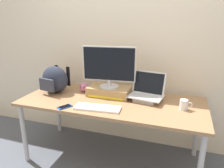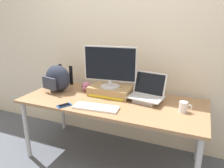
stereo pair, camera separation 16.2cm
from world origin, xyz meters
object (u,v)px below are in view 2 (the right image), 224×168
Objects in this scene: external_keyboard at (96,107)px; cell_phone at (64,105)px; coffee_mug at (184,107)px; plush_toy at (86,86)px; desktop_monitor at (110,67)px; toner_box_yellow at (110,91)px; messenger_backpack at (58,78)px; open_laptop at (147,96)px.

external_keyboard is 0.33m from cell_phone.
plush_toy is at bearing 171.53° from coffee_mug.
desktop_monitor is 0.63m from cell_phone.
toner_box_yellow is 1.29× the size of messenger_backpack.
messenger_backpack is 1.44m from coffee_mug.
open_laptop reaches higher than plush_toy.
cell_phone is (-1.10, -0.31, -0.04)m from coffee_mug.
messenger_backpack is 0.51m from cell_phone.
external_keyboard reaches higher than cell_phone.
desktop_monitor reaches higher than toner_box_yellow.
external_keyboard is 0.72m from messenger_backpack.
messenger_backpack is at bearing -179.10° from desktop_monitor.
open_laptop reaches higher than coffee_mug.
desktop_monitor is 0.86m from coffee_mug.
toner_box_yellow reaches higher than external_keyboard.
messenger_backpack is (-0.63, -0.09, 0.10)m from toner_box_yellow.
plush_toy is (-0.32, 0.03, 0.00)m from toner_box_yellow.
coffee_mug is at bearing -16.75° from desktop_monitor.
coffee_mug is at bearing 46.11° from cell_phone.
open_laptop is at bearing -3.46° from plush_toy.
desktop_monitor reaches higher than coffee_mug.
open_laptop is 1.05× the size of messenger_backpack.
coffee_mug is 1.09× the size of plush_toy.
toner_box_yellow is 0.42m from open_laptop.
messenger_backpack is 3.34× the size of plush_toy.
open_laptop is at bearing -1.98° from toner_box_yellow.
desktop_monitor is at bearing 18.95° from messenger_backpack.
toner_box_yellow and coffee_mug have the same top height.
cell_phone is 0.48m from plush_toy.
messenger_backpack is at bearing -158.72° from plush_toy.
toner_box_yellow is 0.28m from desktop_monitor.
toner_box_yellow is 0.55m from cell_phone.
plush_toy is at bearing 123.86° from external_keyboard.
messenger_backpack is at bearing 162.56° from cell_phone.
desktop_monitor is 3.68× the size of cell_phone.
desktop_monitor is 1.52× the size of open_laptop.
coffee_mug reaches higher than external_keyboard.
cell_phone is (-0.30, -0.45, -0.04)m from toner_box_yellow.
desktop_monitor is 4.85× the size of coffee_mug.
external_keyboard is 2.91× the size of cell_phone.
open_laptop reaches higher than external_keyboard.
coffee_mug is (0.79, 0.25, 0.04)m from external_keyboard.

